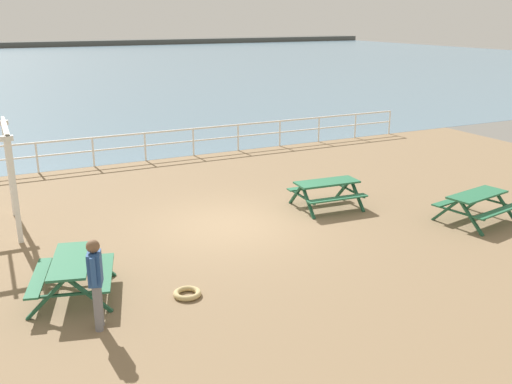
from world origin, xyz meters
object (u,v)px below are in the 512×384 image
picnic_table_mid_centre (72,268)px  visitor (96,279)px  picnic_table_near_left (477,201)px  picnic_table_near_right (327,188)px

picnic_table_mid_centre → visitor: (0.19, -1.44, 0.36)m
picnic_table_near_left → visitor: 10.15m
picnic_table_near_left → visitor: size_ratio=1.23×
picnic_table_near_left → picnic_table_mid_centre: 10.29m
picnic_table_mid_centre → visitor: bearing=-157.0°
picnic_table_near_left → picnic_table_mid_centre: (-10.28, 0.38, 0.00)m
picnic_table_near_right → picnic_table_mid_centre: bearing=-158.2°
picnic_table_near_left → picnic_table_near_right: same height
visitor → picnic_table_near_right: bearing=45.1°
picnic_table_near_right → visitor: visitor is taller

